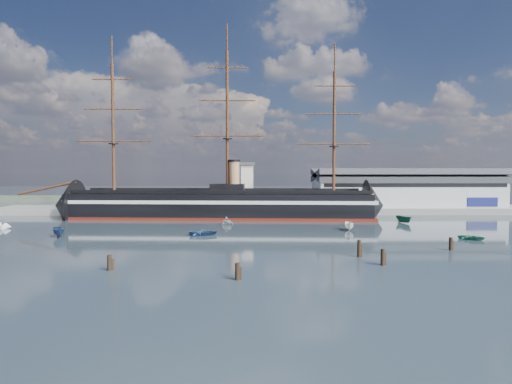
{
  "coord_description": "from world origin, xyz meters",
  "views": [
    {
      "loc": [
        4.16,
        -68.4,
        13.96
      ],
      "look_at": [
        5.46,
        35.0,
        9.0
      ],
      "focal_mm": 30.0,
      "sensor_mm": 36.0,
      "label": 1
    }
  ],
  "objects": [
    {
      "name": "ground",
      "position": [
        0.0,
        40.0,
        0.0
      ],
      "size": [
        600.0,
        600.0,
        0.0
      ],
      "primitive_type": "plane",
      "color": "#1D2831",
      "rests_on": "ground"
    },
    {
      "name": "quay",
      "position": [
        10.0,
        76.0,
        0.0
      ],
      "size": [
        180.0,
        18.0,
        2.0
      ],
      "primitive_type": "cube",
      "color": "slate",
      "rests_on": "ground"
    },
    {
      "name": "warehouse",
      "position": [
        58.0,
        80.0,
        7.98
      ],
      "size": [
        63.0,
        21.0,
        11.6
      ],
      "color": "#B7BABC",
      "rests_on": "ground"
    },
    {
      "name": "quay_tower",
      "position": [
        3.0,
        73.0,
        9.75
      ],
      "size": [
        5.0,
        5.0,
        15.0
      ],
      "color": "silver",
      "rests_on": "ground"
    },
    {
      "name": "warship",
      "position": [
        -6.53,
        60.0,
        4.04
      ],
      "size": [
        113.33,
        21.5,
        53.94
      ],
      "rotation": [
        0.0,
        0.0,
        -0.06
      ],
      "color": "black",
      "rests_on": "ground"
    },
    {
      "name": "motorboat_a",
      "position": [
        -36.75,
        22.66,
        0.0
      ],
      "size": [
        6.81,
        5.51,
        2.62
      ],
      "primitive_type": "imported",
      "rotation": [
        0.0,
        0.0,
        0.56
      ],
      "color": "navy",
      "rests_on": "ground"
    },
    {
      "name": "motorboat_b",
      "position": [
        -6.2,
        24.8,
        0.0
      ],
      "size": [
        1.54,
        3.8,
        1.77
      ],
      "primitive_type": "imported",
      "rotation": [
        0.0,
        0.0,
        1.57
      ],
      "color": "navy",
      "rests_on": "ground"
    },
    {
      "name": "motorboat_c",
      "position": [
        27.56,
        32.02,
        0.0
      ],
      "size": [
        6.57,
        3.32,
        2.51
      ],
      "primitive_type": "imported",
      "rotation": [
        0.0,
        0.0,
        -0.17
      ],
      "color": "white",
      "rests_on": "ground"
    },
    {
      "name": "motorboat_d",
      "position": [
        -2.1,
        43.62,
        0.0
      ],
      "size": [
        6.52,
        5.86,
        2.26
      ],
      "primitive_type": "imported",
      "rotation": [
        0.0,
        0.0,
        0.65
      ],
      "color": "silver",
      "rests_on": "ground"
    },
    {
      "name": "motorboat_e",
      "position": [
        49.47,
        17.97,
        0.0
      ],
      "size": [
        2.97,
        3.28,
        1.48
      ],
      "primitive_type": "imported",
      "rotation": [
        0.0,
        0.0,
        0.9
      ],
      "color": "#246550",
      "rests_on": "ground"
    },
    {
      "name": "motorboat_f",
      "position": [
        45.69,
        46.16,
        0.0
      ],
      "size": [
        6.81,
        4.61,
        2.56
      ],
      "primitive_type": "imported",
      "rotation": [
        0.0,
        0.0,
        0.39
      ],
      "color": "#174F3A",
      "rests_on": "ground"
    },
    {
      "name": "piling_near_left",
      "position": [
        -15.81,
        -8.39,
        0.0
      ],
      "size": [
        0.64,
        0.64,
        2.89
      ],
      "primitive_type": "cylinder",
      "color": "black",
      "rests_on": "ground"
    },
    {
      "name": "piling_near_mid",
      "position": [
        2.45,
        -13.94,
        0.0
      ],
      "size": [
        0.64,
        0.64,
        2.91
      ],
      "primitive_type": "cylinder",
      "color": "black",
      "rests_on": "ground"
    },
    {
      "name": "piling_near_right",
      "position": [
        21.86,
        0.53,
        0.0
      ],
      "size": [
        0.64,
        0.64,
        3.5
      ],
      "primitive_type": "cylinder",
      "color": "black",
      "rests_on": "ground"
    },
    {
      "name": "piling_far_right",
      "position": [
        39.71,
        6.45,
        0.0
      ],
      "size": [
        0.64,
        0.64,
        2.97
      ],
      "primitive_type": "cylinder",
      "color": "black",
      "rests_on": "ground"
    },
    {
      "name": "piling_extra",
      "position": [
        23.84,
        -5.62,
        0.0
      ],
      "size": [
        0.64,
        0.64,
        3.18
      ],
      "primitive_type": "cylinder",
      "color": "black",
      "rests_on": "ground"
    }
  ]
}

